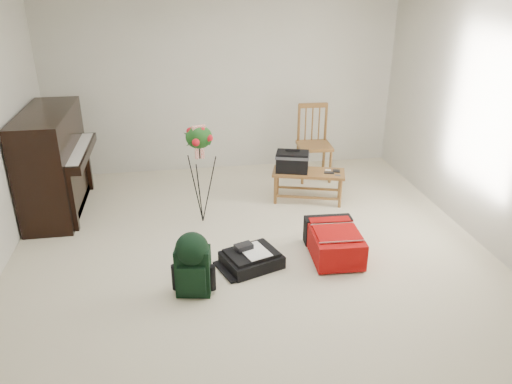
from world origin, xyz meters
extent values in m
cube|color=beige|center=(0.00, 0.00, 0.00)|extent=(5.00, 5.50, 0.01)
cube|color=white|center=(0.00, 0.00, 2.50)|extent=(5.00, 5.50, 0.01)
cube|color=beige|center=(0.00, 2.75, 1.25)|extent=(5.00, 0.04, 2.50)
cube|color=beige|center=(2.50, 0.00, 1.25)|extent=(0.04, 5.50, 2.50)
cube|color=black|center=(-2.20, 1.60, 0.62)|extent=(0.55, 1.50, 1.25)
cube|color=black|center=(-1.90, 1.60, 0.73)|extent=(0.28, 1.30, 0.10)
cube|color=white|center=(-1.90, 1.60, 0.78)|extent=(0.22, 1.20, 0.02)
cube|color=black|center=(-2.15, 1.60, 0.05)|extent=(0.45, 1.30, 0.10)
cube|color=brown|center=(0.91, 1.35, 0.39)|extent=(0.97, 0.61, 0.04)
cylinder|color=brown|center=(0.51, 1.21, 0.19)|extent=(0.04, 0.04, 0.37)
cylinder|color=brown|center=(0.51, 1.50, 0.19)|extent=(0.04, 0.04, 0.37)
cylinder|color=brown|center=(1.32, 1.21, 0.19)|extent=(0.04, 0.04, 0.37)
cylinder|color=brown|center=(1.32, 1.50, 0.19)|extent=(0.04, 0.04, 0.37)
cube|color=brown|center=(1.19, 2.09, 0.49)|extent=(0.48, 0.48, 0.04)
cylinder|color=brown|center=(0.99, 1.90, 0.23)|extent=(0.04, 0.04, 0.46)
cylinder|color=brown|center=(0.99, 2.28, 0.23)|extent=(0.04, 0.04, 0.46)
cylinder|color=brown|center=(1.38, 1.90, 0.23)|extent=(0.04, 0.04, 0.46)
cylinder|color=brown|center=(1.38, 2.28, 0.23)|extent=(0.04, 0.04, 0.46)
cube|color=brown|center=(1.19, 2.28, 1.02)|extent=(0.41, 0.06, 0.06)
cylinder|color=brown|center=(0.99, 2.28, 0.76)|extent=(0.04, 0.04, 0.56)
cylinder|color=brown|center=(1.38, 2.28, 0.76)|extent=(0.04, 0.04, 0.56)
cube|color=#A7070A|center=(0.83, -0.03, 0.16)|extent=(0.52, 0.74, 0.28)
cube|color=black|center=(0.83, 0.25, 0.16)|extent=(0.51, 0.19, 0.30)
cube|color=#A7070A|center=(0.83, -0.08, 0.31)|extent=(0.45, 0.43, 0.02)
cube|color=silver|center=(0.83, -0.29, 0.31)|extent=(0.45, 0.03, 0.01)
cube|color=black|center=(-0.04, -0.08, 0.07)|extent=(0.66, 0.59, 0.13)
cube|color=black|center=(-0.04, -0.08, 0.15)|extent=(0.58, 0.51, 0.03)
cube|color=white|center=(-0.02, -0.10, 0.17)|extent=(0.34, 0.39, 0.01)
cube|color=black|center=(-0.09, -0.01, 0.20)|extent=(0.20, 0.16, 0.05)
cube|color=black|center=(-0.63, -0.45, 0.23)|extent=(0.34, 0.24, 0.47)
cube|color=black|center=(-0.63, -0.57, 0.21)|extent=(0.26, 0.10, 0.27)
sphere|color=black|center=(-0.63, -0.45, 0.47)|extent=(0.30, 0.30, 0.30)
cube|color=black|center=(-0.71, -0.35, 0.23)|extent=(0.05, 0.04, 0.42)
cube|color=black|center=(-0.56, -0.35, 0.23)|extent=(0.05, 0.04, 0.42)
cylinder|color=black|center=(-0.46, 0.99, 0.95)|extent=(0.01, 0.01, 0.32)
ellipsoid|color=#194A17|center=(-0.46, 0.99, 1.04)|extent=(0.30, 0.21, 0.27)
cube|color=red|center=(-0.46, 0.97, 1.14)|extent=(0.15, 0.08, 0.08)
camera|label=1|loc=(-0.69, -4.34, 2.73)|focal=35.00mm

